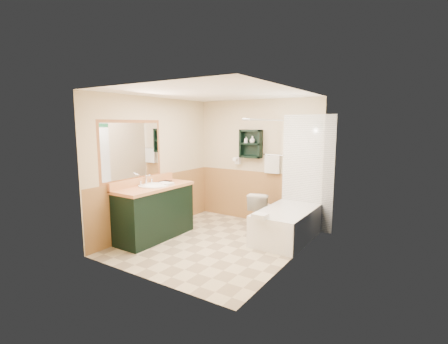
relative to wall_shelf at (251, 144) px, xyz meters
The scene contains 25 objects.
floor 2.09m from the wall_shelf, 85.93° to the right, with size 3.00×3.00×0.00m, color beige.
back_wall 0.38m from the wall_shelf, 48.99° to the left, with size 2.60×0.04×2.40m, color beige.
left_wall 1.89m from the wall_shelf, 130.97° to the right, with size 0.04×3.00×2.40m, color beige.
right_wall 2.03m from the wall_shelf, 44.70° to the right, with size 0.04×3.00×2.40m, color beige.
ceiling 1.66m from the wall_shelf, 85.93° to the right, with size 2.60×3.00×0.04m, color white.
wainscot_left 2.12m from the wall_shelf, 130.14° to the right, with size 2.98×2.98×1.00m, color #B7874A, non-canonical shape.
wainscot_back 1.06m from the wall_shelf, 38.66° to the left, with size 2.58×2.58×1.00m, color #B7874A, non-canonical shape.
mirror_frame 2.28m from the wall_shelf, 120.90° to the right, with size 1.30×1.30×1.00m, color #965C31, non-canonical shape.
mirror_glass 2.28m from the wall_shelf, 120.79° to the right, with size 1.20×1.20×0.90m, color white, non-canonical shape.
tile_right 1.61m from the wall_shelf, 25.39° to the right, with size 1.50×1.50×2.10m, color white, non-canonical shape.
tile_back 1.23m from the wall_shelf, ahead, with size 0.95×0.95×2.10m, color white, non-canonical shape.
tile_accent 1.56m from the wall_shelf, 25.55° to the right, with size 1.50×1.50×0.10m, color #164D2B, non-canonical shape.
wall_shelf is the anchor object (origin of this frame).
hair_dryer 0.46m from the wall_shelf, behind, with size 0.10×0.24×0.18m, color white, non-canonical shape.
towel_bar 0.49m from the wall_shelf, ahead, with size 0.40×0.06×0.40m, color silver, non-canonical shape.
curtain_rod 1.01m from the wall_shelf, 46.11° to the right, with size 0.03×0.03×1.60m, color silver.
shower_curtain 0.89m from the wall_shelf, 37.30° to the right, with size 1.05×1.05×1.70m, color #C7B697, non-canonical shape.
vanity 2.25m from the wall_shelf, 117.14° to the right, with size 0.59×1.43×0.90m, color black.
bathtub 1.74m from the wall_shelf, 28.28° to the right, with size 0.77×1.50×0.51m, color white.
toilet 1.29m from the wall_shelf, 31.91° to the right, with size 0.38×0.68×0.66m, color white.
counter_towel 1.88m from the wall_shelf, 116.64° to the right, with size 0.25×0.20×0.04m, color silver.
vanity_book 1.83m from the wall_shelf, 127.24° to the right, with size 0.16×0.02×0.21m, color black.
tub_towel 1.85m from the wall_shelf, 56.20° to the right, with size 0.22×0.19×0.07m, color silver.
soap_bottle_a 0.11m from the wall_shelf, behind, with size 0.05×0.12×0.06m, color white.
soap_bottle_b 0.08m from the wall_shelf, ahead, with size 0.10×0.13×0.10m, color white.
Camera 1 is at (2.89, -4.20, 1.93)m, focal length 26.00 mm.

